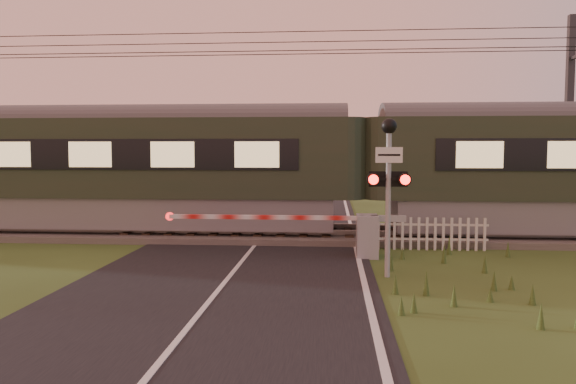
# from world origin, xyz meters

# --- Properties ---
(ground) EXTENTS (160.00, 160.00, 0.00)m
(ground) POSITION_xyz_m (0.00, 0.00, 0.00)
(ground) COLOR #324219
(ground) RESTS_ON ground
(road) EXTENTS (6.00, 140.00, 0.03)m
(road) POSITION_xyz_m (0.02, -0.23, 0.01)
(road) COLOR black
(road) RESTS_ON ground
(track_bed) EXTENTS (140.00, 3.40, 0.39)m
(track_bed) POSITION_xyz_m (0.00, 6.50, 0.07)
(track_bed) COLOR #47423D
(track_bed) RESTS_ON ground
(overhead_wires) EXTENTS (120.00, 0.62, 0.62)m
(overhead_wires) POSITION_xyz_m (0.00, 6.50, 5.72)
(overhead_wires) COLOR black
(overhead_wires) RESTS_ON ground
(train) EXTENTS (39.47, 2.72, 3.67)m
(train) POSITION_xyz_m (3.03, 6.50, 2.12)
(train) COLOR slate
(train) RESTS_ON ground
(boom_gate) EXTENTS (6.00, 0.80, 1.06)m
(boom_gate) POSITION_xyz_m (2.72, 3.56, 0.58)
(boom_gate) COLOR gray
(boom_gate) RESTS_ON ground
(crossing_signal) EXTENTS (0.83, 0.35, 3.27)m
(crossing_signal) POSITION_xyz_m (3.26, 1.37, 2.25)
(crossing_signal) COLOR gray
(crossing_signal) RESTS_ON ground
(picket_fence) EXTENTS (3.38, 0.07, 0.86)m
(picket_fence) POSITION_xyz_m (4.49, 4.60, 0.44)
(picket_fence) COLOR silver
(picket_fence) RESTS_ON ground
(catenary_mast) EXTENTS (0.22, 2.46, 6.96)m
(catenary_mast) POSITION_xyz_m (9.76, 8.72, 3.62)
(catenary_mast) COLOR #2D2D30
(catenary_mast) RESTS_ON ground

